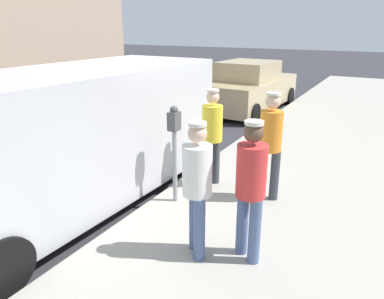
% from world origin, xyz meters
% --- Properties ---
extents(ground_plane, '(80.00, 80.00, 0.00)m').
position_xyz_m(ground_plane, '(0.00, 0.00, 0.00)').
color(ground_plane, '#2D2D33').
extents(sidewalk_slab, '(5.00, 32.00, 0.15)m').
position_xyz_m(sidewalk_slab, '(3.50, 0.00, 0.07)').
color(sidewalk_slab, '#9E998E').
rests_on(sidewalk_slab, ground).
extents(parking_meter_near, '(0.14, 0.18, 1.52)m').
position_xyz_m(parking_meter_near, '(1.35, -0.82, 1.18)').
color(parking_meter_near, gray).
rests_on(parking_meter_near, sidewalk_slab).
extents(pedestrian_in_orange, '(0.34, 0.34, 1.70)m').
position_xyz_m(pedestrian_in_orange, '(2.59, -0.07, 1.13)').
color(pedestrian_in_orange, '#383D47').
rests_on(pedestrian_in_orange, sidewalk_slab).
extents(pedestrian_in_red, '(0.34, 0.34, 1.67)m').
position_xyz_m(pedestrian_in_red, '(2.86, -1.66, 1.11)').
color(pedestrian_in_red, '#4C608C').
rests_on(pedestrian_in_red, sidewalk_slab).
extents(pedestrian_in_yellow, '(0.34, 0.35, 1.66)m').
position_xyz_m(pedestrian_in_yellow, '(1.57, 0.01, 1.10)').
color(pedestrian_in_yellow, '#383D47').
rests_on(pedestrian_in_yellow, sidewalk_slab).
extents(pedestrian_in_white, '(0.34, 0.34, 1.64)m').
position_xyz_m(pedestrian_in_white, '(2.31, -1.89, 1.09)').
color(pedestrian_in_white, '#4C608C').
rests_on(pedestrian_in_white, sidewalk_slab).
extents(parked_van, '(2.28, 5.26, 2.15)m').
position_xyz_m(parked_van, '(-0.15, -1.25, 1.15)').
color(parked_van, '#BCBCC1').
rests_on(parked_van, ground).
extents(parked_sedan_ahead, '(2.16, 4.50, 1.65)m').
position_xyz_m(parked_sedan_ahead, '(-0.17, 6.51, 0.75)').
color(parked_sedan_ahead, tan).
rests_on(parked_sedan_ahead, ground).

